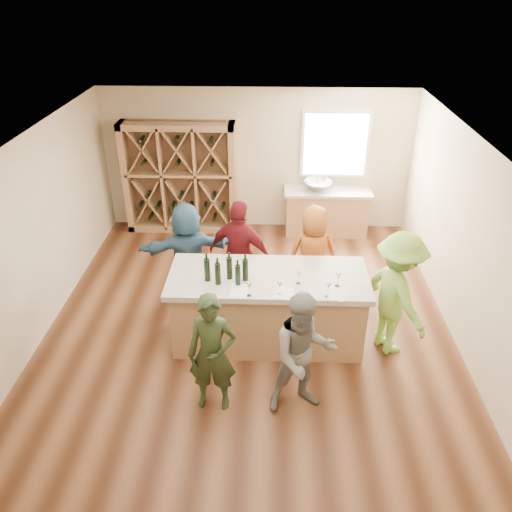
{
  "coord_description": "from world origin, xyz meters",
  "views": [
    {
      "loc": [
        0.32,
        -5.9,
        4.71
      ],
      "look_at": [
        0.1,
        0.2,
        1.15
      ],
      "focal_mm": 35.0,
      "sensor_mm": 36.0,
      "label": 1
    }
  ],
  "objects_px": {
    "wine_bottle_a": "(207,270)",
    "person_far_left": "(188,252)",
    "sink": "(318,186)",
    "tasting_counter_base": "(268,310)",
    "person_near_right": "(303,354)",
    "person_far_mid": "(240,255)",
    "wine_bottle_b": "(218,274)",
    "person_near_left": "(212,354)",
    "wine_rack": "(180,178)",
    "person_server": "(396,294)",
    "wine_bottle_c": "(229,268)",
    "wine_bottle_d": "(238,275)",
    "person_far_right": "(313,255)",
    "wine_bottle_e": "(245,270)"
  },
  "relations": [
    {
      "from": "wine_bottle_a",
      "to": "person_far_left",
      "type": "xyz_separation_m",
      "value": [
        -0.46,
        1.18,
        -0.42
      ]
    },
    {
      "from": "sink",
      "to": "tasting_counter_base",
      "type": "relative_size",
      "value": 0.21
    },
    {
      "from": "person_near_right",
      "to": "person_far_mid",
      "type": "xyz_separation_m",
      "value": [
        -0.87,
        2.16,
        0.07
      ]
    },
    {
      "from": "wine_bottle_b",
      "to": "person_near_left",
      "type": "xyz_separation_m",
      "value": [
        0.03,
        -1.05,
        -0.44
      ]
    },
    {
      "from": "sink",
      "to": "wine_bottle_b",
      "type": "xyz_separation_m",
      "value": [
        -1.58,
        -3.62,
        0.22
      ]
    },
    {
      "from": "wine_rack",
      "to": "person_server",
      "type": "height_order",
      "value": "wine_rack"
    },
    {
      "from": "person_server",
      "to": "wine_bottle_c",
      "type": "bearing_deg",
      "value": 64.21
    },
    {
      "from": "wine_rack",
      "to": "wine_bottle_d",
      "type": "distance_m",
      "value": 3.95
    },
    {
      "from": "wine_bottle_a",
      "to": "person_far_mid",
      "type": "distance_m",
      "value": 1.16
    },
    {
      "from": "wine_bottle_a",
      "to": "wine_bottle_c",
      "type": "xyz_separation_m",
      "value": [
        0.29,
        0.06,
        -0.0
      ]
    },
    {
      "from": "wine_bottle_d",
      "to": "person_far_right",
      "type": "distance_m",
      "value": 1.73
    },
    {
      "from": "wine_rack",
      "to": "person_far_mid",
      "type": "height_order",
      "value": "wine_rack"
    },
    {
      "from": "wine_bottle_c",
      "to": "person_far_left",
      "type": "bearing_deg",
      "value": 124.08
    },
    {
      "from": "person_far_right",
      "to": "wine_bottle_d",
      "type": "bearing_deg",
      "value": 41.78
    },
    {
      "from": "person_far_right",
      "to": "person_far_mid",
      "type": "bearing_deg",
      "value": 0.24
    },
    {
      "from": "tasting_counter_base",
      "to": "person_near_left",
      "type": "xyz_separation_m",
      "value": [
        -0.63,
        -1.27,
        0.29
      ]
    },
    {
      "from": "person_server",
      "to": "wine_bottle_b",
      "type": "bearing_deg",
      "value": 67.75
    },
    {
      "from": "wine_bottle_e",
      "to": "tasting_counter_base",
      "type": "bearing_deg",
      "value": 20.7
    },
    {
      "from": "person_far_right",
      "to": "sink",
      "type": "bearing_deg",
      "value": -104.08
    },
    {
      "from": "wine_rack",
      "to": "wine_bottle_c",
      "type": "relative_size",
      "value": 6.97
    },
    {
      "from": "wine_rack",
      "to": "person_far_left",
      "type": "height_order",
      "value": "wine_rack"
    },
    {
      "from": "wine_bottle_e",
      "to": "person_far_mid",
      "type": "height_order",
      "value": "person_far_mid"
    },
    {
      "from": "wine_bottle_d",
      "to": "wine_bottle_e",
      "type": "distance_m",
      "value": 0.15
    },
    {
      "from": "person_near_right",
      "to": "person_server",
      "type": "xyz_separation_m",
      "value": [
        1.29,
        1.14,
        0.09
      ]
    },
    {
      "from": "wine_bottle_d",
      "to": "person_server",
      "type": "xyz_separation_m",
      "value": [
        2.12,
        0.1,
        -0.32
      ]
    },
    {
      "from": "person_near_right",
      "to": "person_far_left",
      "type": "height_order",
      "value": "person_far_left"
    },
    {
      "from": "person_near_left",
      "to": "person_far_left",
      "type": "relative_size",
      "value": 0.96
    },
    {
      "from": "tasting_counter_base",
      "to": "wine_bottle_d",
      "type": "relative_size",
      "value": 9.02
    },
    {
      "from": "person_far_right",
      "to": "person_far_left",
      "type": "relative_size",
      "value": 0.98
    },
    {
      "from": "wine_bottle_b",
      "to": "wine_bottle_c",
      "type": "relative_size",
      "value": 0.99
    },
    {
      "from": "wine_bottle_a",
      "to": "person_near_right",
      "type": "relative_size",
      "value": 0.2
    },
    {
      "from": "wine_bottle_b",
      "to": "wine_bottle_d",
      "type": "xyz_separation_m",
      "value": [
        0.26,
        -0.01,
        -0.01
      ]
    },
    {
      "from": "tasting_counter_base",
      "to": "person_far_mid",
      "type": "relative_size",
      "value": 1.48
    },
    {
      "from": "wine_bottle_a",
      "to": "tasting_counter_base",
      "type": "bearing_deg",
      "value": 9.93
    },
    {
      "from": "wine_bottle_a",
      "to": "person_far_mid",
      "type": "bearing_deg",
      "value": 70.4
    },
    {
      "from": "wine_bottle_c",
      "to": "person_near_left",
      "type": "height_order",
      "value": "person_near_left"
    },
    {
      "from": "wine_rack",
      "to": "person_far_right",
      "type": "xyz_separation_m",
      "value": [
        2.46,
        -2.41,
        -0.29
      ]
    },
    {
      "from": "person_far_right",
      "to": "person_near_left",
      "type": "bearing_deg",
      "value": 52.28
    },
    {
      "from": "wine_rack",
      "to": "wine_bottle_a",
      "type": "height_order",
      "value": "wine_rack"
    },
    {
      "from": "person_near_left",
      "to": "person_far_left",
      "type": "xyz_separation_m",
      "value": [
        -0.64,
        2.31,
        0.03
      ]
    },
    {
      "from": "wine_rack",
      "to": "wine_bottle_c",
      "type": "bearing_deg",
      "value": -70.4
    },
    {
      "from": "person_far_right",
      "to": "wine_rack",
      "type": "bearing_deg",
      "value": -52.66
    },
    {
      "from": "wine_bottle_a",
      "to": "person_far_mid",
      "type": "height_order",
      "value": "person_far_mid"
    },
    {
      "from": "wine_bottle_b",
      "to": "person_far_left",
      "type": "height_order",
      "value": "person_far_left"
    },
    {
      "from": "wine_bottle_b",
      "to": "person_near_left",
      "type": "distance_m",
      "value": 1.14
    },
    {
      "from": "wine_bottle_e",
      "to": "person_server",
      "type": "height_order",
      "value": "person_server"
    },
    {
      "from": "wine_bottle_b",
      "to": "person_far_left",
      "type": "relative_size",
      "value": 0.19
    },
    {
      "from": "wine_bottle_d",
      "to": "person_far_mid",
      "type": "distance_m",
      "value": 1.17
    },
    {
      "from": "wine_bottle_a",
      "to": "wine_bottle_d",
      "type": "xyz_separation_m",
      "value": [
        0.41,
        -0.09,
        -0.02
      ]
    },
    {
      "from": "tasting_counter_base",
      "to": "person_near_left",
      "type": "relative_size",
      "value": 1.64
    }
  ]
}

